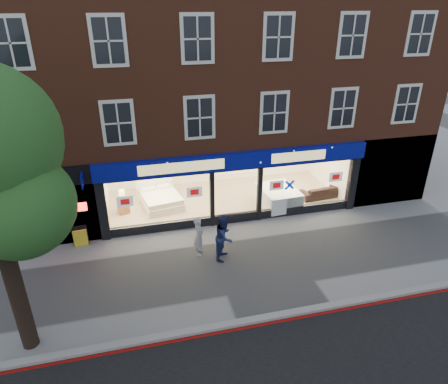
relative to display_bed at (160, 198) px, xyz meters
name	(u,v)px	position (x,y,z in m)	size (l,w,h in m)	color
ground	(257,262)	(3.06, -5.27, -0.43)	(120.00, 120.00, 0.00)	gray
kerb_line	(289,320)	(3.06, -8.37, -0.43)	(60.00, 0.10, 0.01)	#8C0A07
kerb_stone	(287,314)	(3.06, -8.17, -0.37)	(60.00, 0.25, 0.12)	gray
showroom_floor	(224,199)	(3.06, -0.02, -0.38)	(11.00, 4.50, 0.10)	tan
building	(214,52)	(3.04, 1.66, 6.24)	(19.00, 8.26, 10.30)	brown
display_bed	(160,198)	(0.00, 0.00, 0.00)	(2.08, 2.38, 1.19)	white
bedside_table	(123,207)	(-1.69, -0.36, -0.06)	(0.45, 0.45, 0.55)	brown
mattress_stack	(278,197)	(5.39, -1.27, 0.06)	(1.76, 2.14, 0.80)	silver
sofa	(320,192)	(7.66, -1.03, -0.05)	(1.95, 0.76, 0.57)	black
a_board	(81,237)	(-3.38, -2.57, -0.02)	(0.54, 0.35, 0.83)	gold
pedestrian_grey	(199,236)	(1.06, -4.20, 0.34)	(0.56, 0.37, 1.54)	#ACAEB4
pedestrian_blue	(224,237)	(1.93, -4.68, 0.47)	(0.88, 0.68, 1.80)	#1C244E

